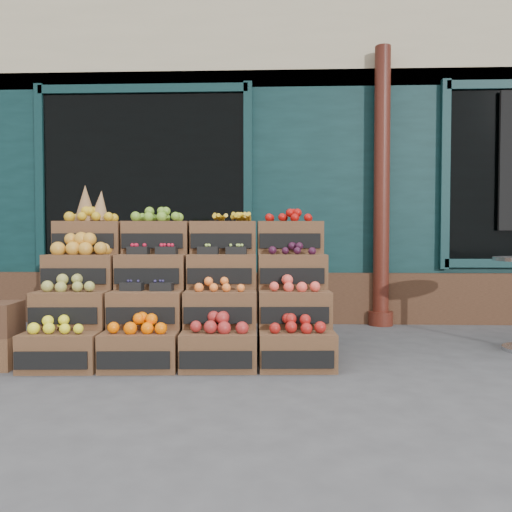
{
  "coord_description": "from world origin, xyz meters",
  "views": [
    {
      "loc": [
        -0.03,
        -3.76,
        1.01
      ],
      "look_at": [
        -0.2,
        0.7,
        0.85
      ],
      "focal_mm": 35.0,
      "sensor_mm": 36.0,
      "label": 1
    }
  ],
  "objects": [
    {
      "name": "ground",
      "position": [
        0.0,
        0.0,
        0.0
      ],
      "size": [
        60.0,
        60.0,
        0.0
      ],
      "primitive_type": "plane",
      "color": "#444446",
      "rests_on": "ground"
    },
    {
      "name": "shop_facade",
      "position": [
        0.0,
        5.11,
        2.4
      ],
      "size": [
        12.0,
        6.24,
        4.8
      ],
      "color": "black",
      "rests_on": "ground"
    },
    {
      "name": "crate_display",
      "position": [
        -0.8,
        0.53,
        0.46
      ],
      "size": [
        2.45,
        1.28,
        1.5
      ],
      "rotation": [
        0.0,
        0.0,
        0.05
      ],
      "color": "brown",
      "rests_on": "ground"
    },
    {
      "name": "shopkeeper",
      "position": [
        -1.9,
        2.94,
        1.04
      ],
      "size": [
        0.89,
        0.74,
        2.08
      ],
      "primitive_type": "imported",
      "rotation": [
        0.0,
        0.0,
        3.52
      ],
      "color": "#175121",
      "rests_on": "ground"
    }
  ]
}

